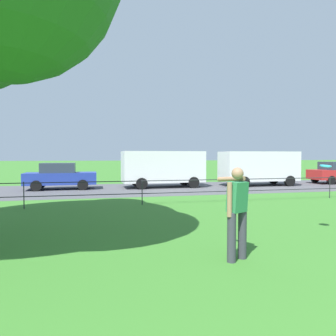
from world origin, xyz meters
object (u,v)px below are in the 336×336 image
object	(u,v)px
panel_van_center	(163,167)
panel_van_far_left	(259,166)
car_blue_left	(60,176)
person_thrower	(237,210)
frisbee	(326,166)

from	to	relation	value
panel_van_center	panel_van_far_left	xyz separation A→B (m)	(6.42, -0.28, 0.00)
car_blue_left	panel_van_center	xyz separation A→B (m)	(6.11, -0.18, 0.49)
panel_van_center	panel_van_far_left	world-z (taller)	same
person_thrower	car_blue_left	distance (m)	14.60
frisbee	car_blue_left	size ratio (longest dim) A/B	0.07
frisbee	panel_van_far_left	distance (m)	13.05
panel_van_far_left	car_blue_left	bearing A→B (deg)	177.90
car_blue_left	panel_van_far_left	bearing A→B (deg)	-2.10
person_thrower	panel_van_center	xyz separation A→B (m)	(1.57, 13.69, 0.34)
panel_van_far_left	person_thrower	bearing A→B (deg)	-120.78
car_blue_left	panel_van_center	distance (m)	6.13
panel_van_center	car_blue_left	bearing A→B (deg)	178.32
frisbee	panel_van_center	bearing A→B (deg)	96.72
person_thrower	frisbee	bearing A→B (deg)	24.04
frisbee	panel_van_far_left	xyz separation A→B (m)	(4.96, 12.06, -0.41)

